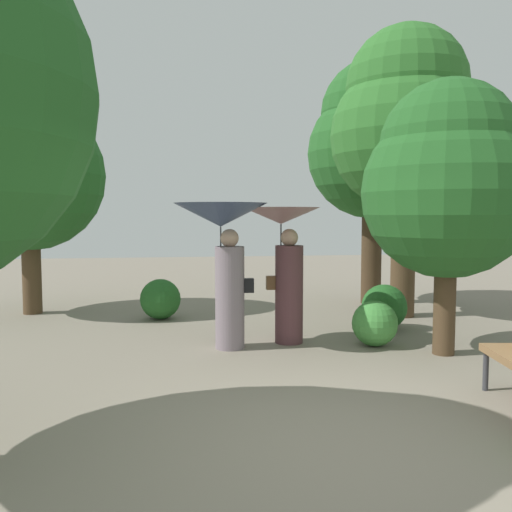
% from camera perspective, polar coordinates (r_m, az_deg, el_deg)
% --- Properties ---
extents(ground_plane, '(40.00, 40.00, 0.00)m').
position_cam_1_polar(ground_plane, '(4.74, 7.15, -19.09)').
color(ground_plane, gray).
extents(person_left, '(1.31, 1.31, 2.05)m').
position_cam_1_polar(person_left, '(7.51, -3.46, 1.69)').
color(person_left, gray).
rests_on(person_left, ground).
extents(person_right, '(1.13, 1.13, 2.00)m').
position_cam_1_polar(person_right, '(7.85, 3.07, 0.62)').
color(person_right, '#563338').
rests_on(person_right, ground).
extents(tree_near_right, '(2.74, 2.74, 5.12)m').
position_cam_1_polar(tree_near_right, '(11.75, 12.36, 11.86)').
color(tree_near_right, '#42301E').
rests_on(tree_near_right, ground).
extents(tree_mid_left, '(2.83, 2.83, 4.46)m').
position_cam_1_polar(tree_mid_left, '(11.07, -23.06, 9.04)').
color(tree_mid_left, '#4C3823').
rests_on(tree_mid_left, ground).
extents(tree_mid_right, '(2.28, 2.28, 3.67)m').
position_cam_1_polar(tree_mid_right, '(7.61, 19.74, 7.73)').
color(tree_mid_right, '#4C3823').
rests_on(tree_mid_right, ground).
extents(tree_far_back, '(2.73, 2.73, 5.30)m').
position_cam_1_polar(tree_far_back, '(10.39, 15.65, 13.62)').
color(tree_far_back, '#4C3823').
rests_on(tree_far_back, ground).
extents(bush_path_right, '(0.74, 0.74, 0.74)m').
position_cam_1_polar(bush_path_right, '(9.12, 13.48, -5.29)').
color(bush_path_right, '#235B23').
rests_on(bush_path_right, ground).
extents(bush_behind_bench, '(0.66, 0.66, 0.66)m').
position_cam_1_polar(bush_behind_bench, '(7.95, 12.52, -7.01)').
color(bush_behind_bench, '#428C3D').
rests_on(bush_behind_bench, ground).
extents(bush_far_side, '(0.73, 0.73, 0.73)m').
position_cam_1_polar(bush_far_side, '(9.88, -10.13, -4.53)').
color(bush_far_side, '#235B23').
rests_on(bush_far_side, ground).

